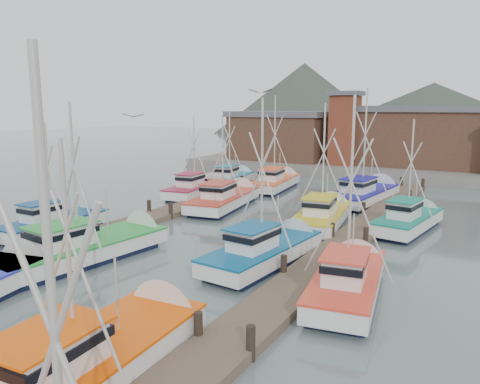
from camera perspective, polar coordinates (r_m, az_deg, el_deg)
The scene contains 22 objects.
ground at distance 26.75m, azimuth -4.77°, elevation -7.02°, with size 260.00×260.00×0.00m, color #546564.
dock_left at distance 33.92m, azimuth -10.75°, elevation -3.06°, with size 2.30×46.00×1.50m.
dock_right at distance 27.32m, azimuth 12.50°, elevation -6.41°, with size 2.30×46.00×1.50m.
quay at distance 60.29m, azimuth 15.38°, elevation 2.95°, with size 44.00×16.00×1.20m, color gray.
shed_left at distance 61.68m, azimuth 5.07°, elevation 6.93°, with size 12.72×8.48×6.20m.
shed_center at distance 58.78m, azimuth 21.28°, elevation 6.45°, with size 14.84×9.54×6.90m.
lookout_tower at distance 56.57m, azimuth 12.63°, elevation 7.65°, with size 3.60×3.60×8.50m.
distant_hills at distance 146.43m, azimuth 18.82°, elevation 6.68°, with size 175.00×140.00×42.00m.
boat_1 at distance 15.23m, azimuth -17.23°, elevation -18.77°, with size 3.49×9.67×8.02m.
boat_4 at distance 26.13m, azimuth -17.64°, elevation -6.35°, with size 4.20×10.23×9.11m.
boat_5 at distance 24.35m, azimuth 3.47°, elevation -7.09°, with size 3.61×8.76×9.10m.
boat_6 at distance 31.95m, azimuth -21.09°, elevation -3.55°, with size 3.11×7.69×7.62m.
boat_7 at distance 20.93m, azimuth 13.14°, elevation -10.32°, with size 3.65×8.35×9.07m.
boat_8 at distance 37.67m, azimuth -1.64°, elevation -0.82°, with size 4.25×9.79×8.20m.
boat_9 at distance 32.46m, azimuth 10.18°, elevation -2.80°, with size 3.90×9.08×8.94m.
boat_10 at distance 42.65m, azimuth -5.12°, elevation 0.46°, with size 3.55×8.62×7.88m.
boat_11 at distance 32.57m, azimuth 20.07°, elevation -3.23°, with size 3.52×8.13×7.81m.
boat_12 at distance 46.13m, azimuth 4.47°, elevation 1.23°, with size 3.88×9.24×9.79m.
boat_13 at distance 41.21m, azimuth 15.10°, elevation -0.20°, with size 4.25×10.31×10.40m.
boat_14 at distance 47.80m, azimuth -0.98°, elevation 1.57°, with size 3.90×8.81×8.27m.
gull_near at distance 27.30m, azimuth -12.89°, elevation 9.04°, with size 1.55×0.62×0.24m.
gull_far at distance 23.97m, azimuth 2.53°, elevation 12.17°, with size 1.52×0.66×0.24m.
Camera 1 is at (14.42, -21.08, 7.97)m, focal length 35.00 mm.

